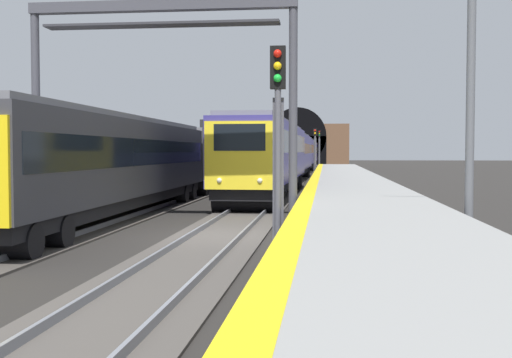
{
  "coord_description": "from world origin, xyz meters",
  "views": [
    {
      "loc": [
        -17.78,
        -3.09,
        2.49
      ],
      "look_at": [
        11.23,
        0.17,
        1.2
      ],
      "focal_mm": 44.04,
      "sensor_mm": 36.0,
      "label": 1
    }
  ],
  "objects_px": {
    "catenary_mast_near": "(470,89)",
    "train_adjacent_platform": "(213,156)",
    "train_main_approaching": "(295,153)",
    "railway_signal_near": "(278,127)",
    "railway_signal_mid": "(315,148)",
    "overhead_signal_gantry": "(161,56)",
    "railway_signal_far": "(319,145)"
  },
  "relations": [
    {
      "from": "overhead_signal_gantry",
      "to": "railway_signal_mid",
      "type": "bearing_deg",
      "value": -5.28
    },
    {
      "from": "railway_signal_near",
      "to": "catenary_mast_near",
      "type": "relative_size",
      "value": 0.63
    },
    {
      "from": "train_adjacent_platform",
      "to": "railway_signal_mid",
      "type": "distance_m",
      "value": 24.46
    },
    {
      "from": "train_adjacent_platform",
      "to": "railway_signal_mid",
      "type": "bearing_deg",
      "value": 164.01
    },
    {
      "from": "train_main_approaching",
      "to": "train_adjacent_platform",
      "type": "height_order",
      "value": "train_adjacent_platform"
    },
    {
      "from": "train_main_approaching",
      "to": "overhead_signal_gantry",
      "type": "xyz_separation_m",
      "value": [
        -42.54,
        2.37,
        3.32
      ]
    },
    {
      "from": "railway_signal_mid",
      "to": "catenary_mast_near",
      "type": "bearing_deg",
      "value": 5.57
    },
    {
      "from": "railway_signal_near",
      "to": "overhead_signal_gantry",
      "type": "bearing_deg",
      "value": -139.08
    },
    {
      "from": "train_main_approaching",
      "to": "railway_signal_near",
      "type": "bearing_deg",
      "value": 3.4
    },
    {
      "from": "train_adjacent_platform",
      "to": "train_main_approaching",
      "type": "bearing_deg",
      "value": 166.44
    },
    {
      "from": "railway_signal_far",
      "to": "catenary_mast_near",
      "type": "distance_m",
      "value": 90.42
    },
    {
      "from": "catenary_mast_near",
      "to": "railway_signal_near",
      "type": "bearing_deg",
      "value": 103.73
    },
    {
      "from": "train_adjacent_platform",
      "to": "railway_signal_near",
      "type": "bearing_deg",
      "value": 13.31
    },
    {
      "from": "railway_signal_near",
      "to": "railway_signal_mid",
      "type": "distance_m",
      "value": 50.96
    },
    {
      "from": "railway_signal_near",
      "to": "overhead_signal_gantry",
      "type": "height_order",
      "value": "overhead_signal_gantry"
    },
    {
      "from": "railway_signal_mid",
      "to": "overhead_signal_gantry",
      "type": "xyz_separation_m",
      "value": [
        -46.05,
        4.26,
        2.77
      ]
    },
    {
      "from": "railway_signal_mid",
      "to": "railway_signal_far",
      "type": "height_order",
      "value": "railway_signal_far"
    },
    {
      "from": "railway_signal_near",
      "to": "railway_signal_far",
      "type": "xyz_separation_m",
      "value": [
        91.47,
        -0.0,
        0.53
      ]
    },
    {
      "from": "train_main_approaching",
      "to": "railway_signal_near",
      "type": "relative_size",
      "value": 15.51
    },
    {
      "from": "train_main_approaching",
      "to": "railway_signal_near",
      "type": "xyz_separation_m",
      "value": [
        -47.45,
        -1.89,
        0.75
      ]
    },
    {
      "from": "railway_signal_mid",
      "to": "overhead_signal_gantry",
      "type": "height_order",
      "value": "overhead_signal_gantry"
    },
    {
      "from": "railway_signal_near",
      "to": "railway_signal_far",
      "type": "relative_size",
      "value": 0.84
    },
    {
      "from": "train_main_approaching",
      "to": "railway_signal_mid",
      "type": "bearing_deg",
      "value": 152.77
    },
    {
      "from": "railway_signal_far",
      "to": "overhead_signal_gantry",
      "type": "relative_size",
      "value": 0.67
    },
    {
      "from": "train_main_approaching",
      "to": "overhead_signal_gantry",
      "type": "distance_m",
      "value": 42.74
    },
    {
      "from": "train_main_approaching",
      "to": "railway_signal_mid",
      "type": "height_order",
      "value": "railway_signal_mid"
    },
    {
      "from": "catenary_mast_near",
      "to": "train_adjacent_platform",
      "type": "bearing_deg",
      "value": 23.63
    },
    {
      "from": "train_adjacent_platform",
      "to": "railway_signal_mid",
      "type": "relative_size",
      "value": 12.6
    },
    {
      "from": "train_adjacent_platform",
      "to": "overhead_signal_gantry",
      "type": "height_order",
      "value": "overhead_signal_gantry"
    },
    {
      "from": "catenary_mast_near",
      "to": "train_main_approaching",
      "type": "bearing_deg",
      "value": 8.3
    },
    {
      "from": "railway_signal_far",
      "to": "overhead_signal_gantry",
      "type": "distance_m",
      "value": 86.69
    },
    {
      "from": "train_adjacent_platform",
      "to": "overhead_signal_gantry",
      "type": "distance_m",
      "value": 22.9
    }
  ]
}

